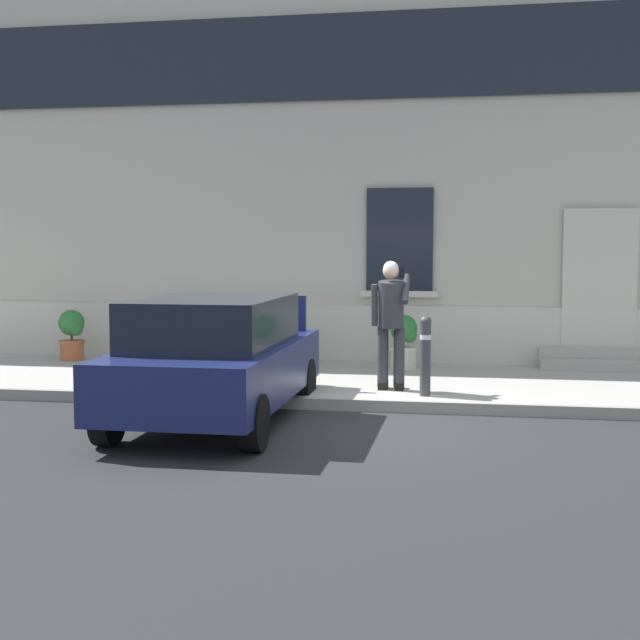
{
  "coord_description": "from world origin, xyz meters",
  "views": [
    {
      "loc": [
        1.3,
        -10.05,
        2.11
      ],
      "look_at": [
        -0.73,
        1.6,
        1.1
      ],
      "focal_mm": 49.4,
      "sensor_mm": 36.0,
      "label": 1
    }
  ],
  "objects_px": {
    "bollard_near_person": "(425,353)",
    "planter_terracotta": "(72,333)",
    "hatchback_car_navy": "(217,357)",
    "person_on_phone": "(391,317)",
    "planter_charcoal": "(288,338)",
    "planter_olive": "(178,336)",
    "planter_cream": "(404,340)"
  },
  "relations": [
    {
      "from": "bollard_near_person",
      "to": "planter_cream",
      "type": "relative_size",
      "value": 1.22
    },
    {
      "from": "hatchback_car_navy",
      "to": "planter_olive",
      "type": "height_order",
      "value": "hatchback_car_navy"
    },
    {
      "from": "planter_olive",
      "to": "bollard_near_person",
      "type": "bearing_deg",
      "value": -30.9
    },
    {
      "from": "bollard_near_person",
      "to": "planter_cream",
      "type": "bearing_deg",
      "value": 100.68
    },
    {
      "from": "planter_olive",
      "to": "planter_cream",
      "type": "distance_m",
      "value": 3.77
    },
    {
      "from": "person_on_phone",
      "to": "planter_cream",
      "type": "distance_m",
      "value": 2.2
    },
    {
      "from": "planter_cream",
      "to": "hatchback_car_navy",
      "type": "bearing_deg",
      "value": -116.03
    },
    {
      "from": "planter_olive",
      "to": "planter_cream",
      "type": "height_order",
      "value": "same"
    },
    {
      "from": "bollard_near_person",
      "to": "planter_olive",
      "type": "xyz_separation_m",
      "value": [
        -4.24,
        2.54,
        -0.11
      ]
    },
    {
      "from": "planter_charcoal",
      "to": "person_on_phone",
      "type": "bearing_deg",
      "value": -49.22
    },
    {
      "from": "person_on_phone",
      "to": "planter_cream",
      "type": "relative_size",
      "value": 2.03
    },
    {
      "from": "hatchback_car_navy",
      "to": "planter_cream",
      "type": "relative_size",
      "value": 4.73
    },
    {
      "from": "bollard_near_person",
      "to": "planter_olive",
      "type": "bearing_deg",
      "value": 149.1
    },
    {
      "from": "planter_terracotta",
      "to": "planter_charcoal",
      "type": "xyz_separation_m",
      "value": [
        3.77,
        -0.03,
        0.0
      ]
    },
    {
      "from": "planter_olive",
      "to": "planter_charcoal",
      "type": "bearing_deg",
      "value": -0.21
    },
    {
      "from": "hatchback_car_navy",
      "to": "person_on_phone",
      "type": "bearing_deg",
      "value": 43.23
    },
    {
      "from": "bollard_near_person",
      "to": "planter_cream",
      "type": "xyz_separation_m",
      "value": [
        -0.47,
        2.5,
        -0.11
      ]
    },
    {
      "from": "bollard_near_person",
      "to": "planter_terracotta",
      "type": "xyz_separation_m",
      "value": [
        -6.13,
        2.56,
        -0.11
      ]
    },
    {
      "from": "person_on_phone",
      "to": "planter_olive",
      "type": "relative_size",
      "value": 2.03
    },
    {
      "from": "hatchback_car_navy",
      "to": "bollard_near_person",
      "type": "xyz_separation_m",
      "value": [
        2.38,
        1.42,
        -0.08
      ]
    },
    {
      "from": "hatchback_car_navy",
      "to": "person_on_phone",
      "type": "relative_size",
      "value": 2.33
    },
    {
      "from": "planter_olive",
      "to": "planter_charcoal",
      "type": "height_order",
      "value": "same"
    },
    {
      "from": "hatchback_car_navy",
      "to": "person_on_phone",
      "type": "distance_m",
      "value": 2.63
    },
    {
      "from": "person_on_phone",
      "to": "planter_charcoal",
      "type": "height_order",
      "value": "person_on_phone"
    },
    {
      "from": "person_on_phone",
      "to": "planter_olive",
      "type": "distance_m",
      "value": 4.38
    },
    {
      "from": "bollard_near_person",
      "to": "hatchback_car_navy",
      "type": "bearing_deg",
      "value": -149.17
    },
    {
      "from": "bollard_near_person",
      "to": "planter_olive",
      "type": "relative_size",
      "value": 1.22
    },
    {
      "from": "planter_cream",
      "to": "planter_olive",
      "type": "bearing_deg",
      "value": 179.32
    },
    {
      "from": "person_on_phone",
      "to": "bollard_near_person",
      "type": "bearing_deg",
      "value": -41.84
    },
    {
      "from": "person_on_phone",
      "to": "hatchback_car_navy",
      "type": "bearing_deg",
      "value": -141.85
    },
    {
      "from": "planter_olive",
      "to": "person_on_phone",
      "type": "bearing_deg",
      "value": -30.09
    },
    {
      "from": "person_on_phone",
      "to": "planter_cream",
      "type": "bearing_deg",
      "value": 84.55
    }
  ]
}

